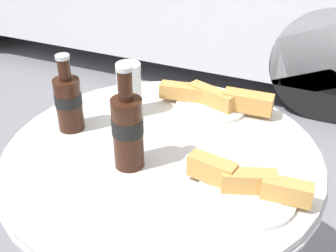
{
  "coord_description": "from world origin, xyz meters",
  "views": [
    {
      "loc": [
        0.36,
        -0.79,
        1.31
      ],
      "look_at": [
        0.0,
        0.04,
        0.75
      ],
      "focal_mm": 45.0,
      "sensor_mm": 36.0,
      "label": 1
    }
  ],
  "objects_px": {
    "lunch_plate_far": "(246,187)",
    "cola_bottle_right": "(128,129)",
    "lunch_plate_near": "(215,100)",
    "bistro_table": "(162,193)",
    "cola_bottle_left": "(69,101)",
    "drinking_glass": "(129,91)"
  },
  "relations": [
    {
      "from": "lunch_plate_far",
      "to": "drinking_glass",
      "type": "bearing_deg",
      "value": 151.66
    },
    {
      "from": "lunch_plate_near",
      "to": "drinking_glass",
      "type": "bearing_deg",
      "value": -149.38
    },
    {
      "from": "cola_bottle_right",
      "to": "lunch_plate_far",
      "type": "distance_m",
      "value": 0.29
    },
    {
      "from": "lunch_plate_near",
      "to": "cola_bottle_right",
      "type": "bearing_deg",
      "value": -106.28
    },
    {
      "from": "bistro_table",
      "to": "cola_bottle_left",
      "type": "bearing_deg",
      "value": 179.89
    },
    {
      "from": "bistro_table",
      "to": "lunch_plate_near",
      "type": "xyz_separation_m",
      "value": [
        0.05,
        0.26,
        0.17
      ]
    },
    {
      "from": "cola_bottle_left",
      "to": "drinking_glass",
      "type": "distance_m",
      "value": 0.17
    },
    {
      "from": "lunch_plate_far",
      "to": "cola_bottle_left",
      "type": "bearing_deg",
      "value": 171.07
    },
    {
      "from": "lunch_plate_near",
      "to": "lunch_plate_far",
      "type": "relative_size",
      "value": 1.23
    },
    {
      "from": "cola_bottle_left",
      "to": "drinking_glass",
      "type": "bearing_deg",
      "value": 51.02
    },
    {
      "from": "drinking_glass",
      "to": "lunch_plate_far",
      "type": "bearing_deg",
      "value": -28.34
    },
    {
      "from": "lunch_plate_near",
      "to": "lunch_plate_far",
      "type": "height_order",
      "value": "same"
    },
    {
      "from": "lunch_plate_far",
      "to": "cola_bottle_right",
      "type": "bearing_deg",
      "value": -179.19
    },
    {
      "from": "drinking_glass",
      "to": "lunch_plate_near",
      "type": "height_order",
      "value": "drinking_glass"
    },
    {
      "from": "bistro_table",
      "to": "cola_bottle_left",
      "type": "distance_m",
      "value": 0.35
    },
    {
      "from": "lunch_plate_far",
      "to": "bistro_table",
      "type": "bearing_deg",
      "value": 161.51
    },
    {
      "from": "bistro_table",
      "to": "lunch_plate_near",
      "type": "bearing_deg",
      "value": 78.33
    },
    {
      "from": "drinking_glass",
      "to": "lunch_plate_near",
      "type": "relative_size",
      "value": 0.45
    },
    {
      "from": "cola_bottle_right",
      "to": "lunch_plate_near",
      "type": "height_order",
      "value": "cola_bottle_right"
    },
    {
      "from": "cola_bottle_right",
      "to": "lunch_plate_near",
      "type": "relative_size",
      "value": 0.76
    },
    {
      "from": "cola_bottle_left",
      "to": "lunch_plate_far",
      "type": "relative_size",
      "value": 0.77
    },
    {
      "from": "drinking_glass",
      "to": "bistro_table",
      "type": "bearing_deg",
      "value": -40.06
    }
  ]
}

